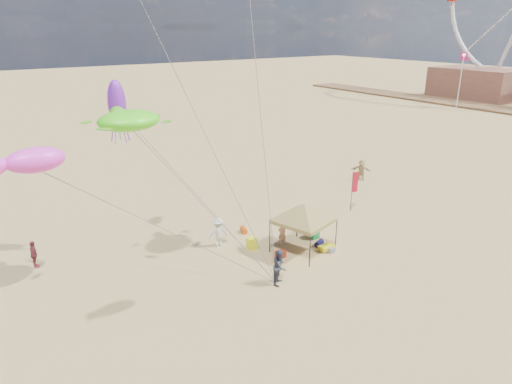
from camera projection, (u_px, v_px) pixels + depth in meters
ground at (291, 285)px, 22.55m from camera, size 280.00×280.00×0.00m
canopy_tent at (304, 205)px, 25.04m from camera, size 5.24×5.24×3.34m
feather_flag at (354, 184)px, 31.01m from camera, size 0.43×0.14×2.86m
cooler_red at (280, 254)px, 25.18m from camera, size 0.54×0.38×0.38m
cooler_blue at (304, 219)px, 29.85m from camera, size 0.54×0.38×0.38m
bag_navy at (319, 243)px, 26.47m from camera, size 0.69×0.54×0.36m
bag_orange at (244, 230)px, 28.21m from camera, size 0.54×0.69×0.36m
chair_green at (314, 233)px, 27.45m from camera, size 0.50×0.50×0.70m
chair_yellow at (252, 243)px, 26.09m from camera, size 0.50×0.50×0.70m
crate_grey at (331, 250)px, 25.74m from camera, size 0.34×0.30×0.28m
beach_cart at (327, 247)px, 25.94m from camera, size 0.90×0.50×0.24m
person_near_a at (282, 233)px, 26.35m from camera, size 0.58×0.39×1.57m
person_near_b at (280, 267)px, 22.40m from camera, size 1.12×1.09×1.82m
person_near_c at (218, 232)px, 26.27m from camera, size 1.21×0.82×1.74m
person_far_a at (34, 255)px, 23.92m from camera, size 0.46×0.93×1.53m
person_far_c at (361, 170)px, 37.71m from camera, size 1.39×1.61×1.75m
building_north at (477, 83)px, 80.93m from camera, size 10.00×14.00×5.20m
lamp_north at (462, 72)px, 70.37m from camera, size 0.50×0.50×8.25m
turtle_kite at (129, 121)px, 20.62m from camera, size 3.42×3.05×0.95m
fish_kite at (36, 160)px, 14.47m from camera, size 1.91×1.05×0.82m
squid_kite at (117, 103)px, 23.66m from camera, size 1.17×1.17×2.43m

